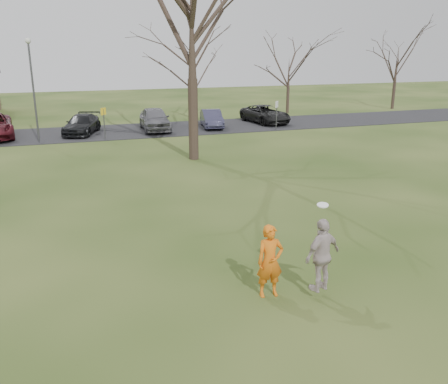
{
  "coord_description": "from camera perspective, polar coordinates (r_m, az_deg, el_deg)",
  "views": [
    {
      "loc": [
        -4.48,
        -9.33,
        5.76
      ],
      "look_at": [
        0.0,
        4.0,
        1.5
      ],
      "focal_mm": 38.51,
      "sensor_mm": 36.0,
      "label": 1
    }
  ],
  "objects": [
    {
      "name": "sign_white",
      "position": [
        34.78,
        6.26,
        9.64
      ],
      "size": [
        0.35,
        0.35,
        2.08
      ],
      "color": "#47474C",
      "rests_on": "ground"
    },
    {
      "name": "car_5",
      "position": [
        35.83,
        -1.48,
        8.7
      ],
      "size": [
        1.97,
        4.06,
        1.28
      ],
      "primitive_type": "imported",
      "rotation": [
        0.0,
        0.0,
        -0.16
      ],
      "color": "#313049",
      "rests_on": "parking_strip"
    },
    {
      "name": "big_tree",
      "position": [
        25.21,
        -3.89,
        19.64
      ],
      "size": [
        9.0,
        9.0,
        14.0
      ],
      "primitive_type": null,
      "color": "#352821",
      "rests_on": "ground"
    },
    {
      "name": "small_tree_row",
      "position": [
        40.42,
        -6.08,
        14.12
      ],
      "size": [
        55.0,
        5.9,
        8.5
      ],
      "color": "#352821",
      "rests_on": "ground"
    },
    {
      "name": "ground",
      "position": [
        11.84,
        6.33,
        -12.36
      ],
      "size": [
        120.0,
        120.0,
        0.0
      ],
      "primitive_type": "plane",
      "color": "#1E380F",
      "rests_on": "ground"
    },
    {
      "name": "parking_strip",
      "position": [
        35.09,
        -11.08,
        7.13
      ],
      "size": [
        62.0,
        6.5,
        0.04
      ],
      "primitive_type": "cube",
      "color": "black",
      "rests_on": "ground"
    },
    {
      "name": "player_defender",
      "position": [
        11.53,
        5.48,
        -8.18
      ],
      "size": [
        0.68,
        0.47,
        1.79
      ],
      "primitive_type": "imported",
      "rotation": [
        0.0,
        0.0,
        -0.06
      ],
      "color": "orange",
      "rests_on": "ground"
    },
    {
      "name": "lamp_post",
      "position": [
        31.91,
        -21.82,
        12.47
      ],
      "size": [
        0.34,
        0.34,
        6.27
      ],
      "color": "#47474C",
      "rests_on": "ground"
    },
    {
      "name": "car_4",
      "position": [
        34.89,
        -8.22,
        8.58
      ],
      "size": [
        2.13,
        4.8,
        1.61
      ],
      "primitive_type": "imported",
      "rotation": [
        0.0,
        0.0,
        -0.05
      ],
      "color": "slate",
      "rests_on": "parking_strip"
    },
    {
      "name": "car_6",
      "position": [
        38.16,
        4.92,
        9.2
      ],
      "size": [
        2.94,
        5.14,
        1.35
      ],
      "primitive_type": "imported",
      "rotation": [
        0.0,
        0.0,
        0.15
      ],
      "color": "black",
      "rests_on": "parking_strip"
    },
    {
      "name": "catching_play",
      "position": [
        11.52,
        11.58,
        -7.33
      ],
      "size": [
        1.13,
        0.75,
        2.08
      ],
      "color": "#B5A5A3",
      "rests_on": "ground"
    },
    {
      "name": "car_3",
      "position": [
        34.53,
        -16.52,
        7.72
      ],
      "size": [
        3.11,
        4.78,
        1.29
      ],
      "primitive_type": "imported",
      "rotation": [
        0.0,
        0.0,
        -0.32
      ],
      "color": "black",
      "rests_on": "parking_strip"
    },
    {
      "name": "sign_yellow",
      "position": [
        31.72,
        -14.08,
        8.55
      ],
      "size": [
        0.35,
        0.35,
        2.08
      ],
      "color": "#47474C",
      "rests_on": "ground"
    }
  ]
}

